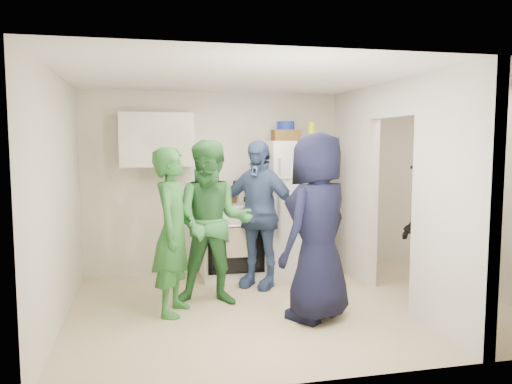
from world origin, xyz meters
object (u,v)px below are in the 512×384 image
at_px(wicker_basket, 286,135).
at_px(person_navy, 317,227).
at_px(stove, 232,240).
at_px(person_denim, 258,214).
at_px(person_green_left, 174,231).
at_px(person_nook, 436,221).
at_px(yellow_cup_stack_top, 312,132).
at_px(fridge, 293,208).
at_px(person_green_center, 213,223).
at_px(blue_bowl, 286,126).

distance_m(wicker_basket, person_navy, 2.02).
bearing_deg(wicker_basket, person_navy, -95.26).
relative_size(stove, wicker_basket, 2.90).
bearing_deg(person_denim, person_navy, -35.29).
relative_size(person_green_left, person_nook, 1.01).
bearing_deg(yellow_cup_stack_top, person_green_left, -148.98).
relative_size(stove, person_nook, 0.58).
xyz_separation_m(yellow_cup_stack_top, person_denim, (-0.82, -0.37, -1.04)).
xyz_separation_m(stove, fridge, (0.85, -0.03, 0.41)).
xyz_separation_m(fridge, person_green_center, (-1.25, -1.04, 0.01)).
relative_size(wicker_basket, person_green_center, 0.19).
distance_m(stove, yellow_cup_stack_top, 1.81).
bearing_deg(stove, wicker_basket, 1.53).
relative_size(person_green_center, person_navy, 0.96).
bearing_deg(wicker_basket, yellow_cup_stack_top, -25.11).
height_order(wicker_basket, blue_bowl, blue_bowl).
height_order(blue_bowl, person_green_center, blue_bowl).
bearing_deg(yellow_cup_stack_top, person_navy, -106.56).
bearing_deg(person_nook, blue_bowl, -136.82).
bearing_deg(yellow_cup_stack_top, person_denim, -155.79).
relative_size(person_denim, person_nook, 1.06).
bearing_deg(fridge, blue_bowl, 153.43).
bearing_deg(blue_bowl, person_navy, -95.26).
distance_m(person_green_left, person_green_center, 0.50).
relative_size(stove, person_denim, 0.55).
height_order(blue_bowl, person_green_left, blue_bowl).
bearing_deg(blue_bowl, yellow_cup_stack_top, -25.11).
relative_size(stove, fridge, 0.55).
height_order(stove, person_navy, person_navy).
relative_size(yellow_cup_stack_top, person_green_center, 0.14).
distance_m(blue_bowl, person_green_center, 1.93).
distance_m(blue_bowl, person_navy, 2.08).
bearing_deg(blue_bowl, person_green_left, -140.78).
relative_size(blue_bowl, person_green_center, 0.13).
relative_size(fridge, person_navy, 0.95).
xyz_separation_m(yellow_cup_stack_top, person_nook, (1.22, -1.09, -1.09)).
relative_size(stove, yellow_cup_stack_top, 4.06).
distance_m(wicker_basket, person_green_left, 2.30).
bearing_deg(blue_bowl, stove, -178.47).
bearing_deg(person_green_left, wicker_basket, -30.76).
relative_size(yellow_cup_stack_top, person_navy, 0.13).
xyz_separation_m(yellow_cup_stack_top, person_green_left, (-1.91, -1.15, -1.08)).
bearing_deg(person_green_center, wicker_basket, 55.39).
bearing_deg(person_denim, stove, 155.68).
distance_m(fridge, blue_bowl, 1.13).
height_order(person_green_center, person_denim, same).
height_order(fridge, person_navy, person_navy).
height_order(person_denim, person_nook, person_denim).
relative_size(fridge, wicker_basket, 5.24).
xyz_separation_m(stove, yellow_cup_stack_top, (1.07, -0.13, 1.45)).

